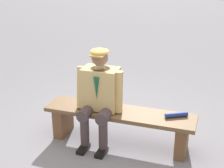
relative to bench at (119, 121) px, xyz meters
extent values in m
plane|color=gray|center=(0.00, 0.00, -0.32)|extent=(30.00, 30.00, 0.00)
cube|color=brown|center=(0.00, 0.00, 0.11)|extent=(1.89, 0.43, 0.05)
cube|color=brown|center=(-0.79, 0.00, -0.12)|extent=(0.13, 0.37, 0.40)
cube|color=brown|center=(0.79, 0.00, -0.12)|extent=(0.13, 0.37, 0.40)
cube|color=#D6B572|center=(0.24, 0.00, 0.41)|extent=(0.44, 0.28, 0.52)
cylinder|color=#1E2338|center=(0.24, 0.00, 0.64)|extent=(0.24, 0.24, 0.06)
cone|color=#195938|center=(0.24, 0.14, 0.46)|extent=(0.07, 0.07, 0.29)
sphere|color=#8C664C|center=(0.24, 0.02, 0.81)|extent=(0.20, 0.20, 0.20)
ellipsoid|color=#E6B75F|center=(0.24, 0.02, 0.88)|extent=(0.23, 0.23, 0.07)
cube|color=#E6B75F|center=(0.24, 0.11, 0.86)|extent=(0.16, 0.09, 0.02)
cylinder|color=#483A3E|center=(0.12, 0.13, 0.15)|extent=(0.15, 0.40, 0.15)
cylinder|color=#483A3E|center=(0.12, 0.26, -0.09)|extent=(0.11, 0.11, 0.46)
cube|color=black|center=(0.12, 0.32, -0.29)|extent=(0.10, 0.24, 0.05)
cylinder|color=#D6B572|center=(0.00, 0.04, 0.41)|extent=(0.11, 0.12, 0.52)
cylinder|color=#483A3E|center=(0.37, 0.13, 0.15)|extent=(0.15, 0.40, 0.15)
cylinder|color=#483A3E|center=(0.37, 0.26, -0.09)|extent=(0.11, 0.11, 0.46)
cube|color=black|center=(0.37, 0.32, -0.29)|extent=(0.10, 0.24, 0.05)
cylinder|color=#D6B572|center=(0.49, 0.04, 0.41)|extent=(0.12, 0.19, 0.53)
cylinder|color=navy|center=(-0.69, -0.06, 0.16)|extent=(0.27, 0.18, 0.06)
camera|label=1|loc=(-1.10, 3.56, 1.96)|focal=53.34mm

